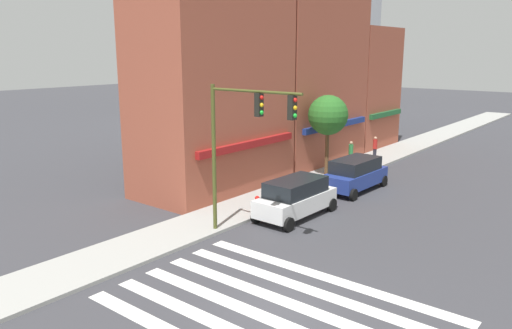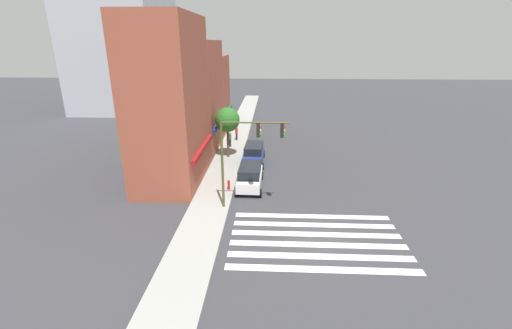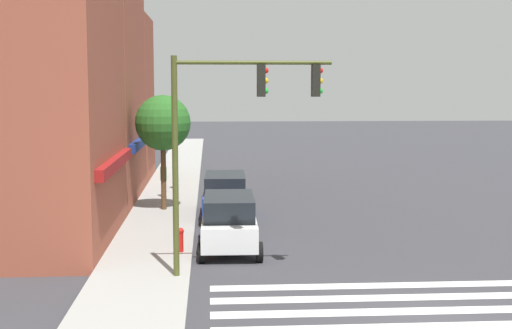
{
  "view_description": "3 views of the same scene",
  "coord_description": "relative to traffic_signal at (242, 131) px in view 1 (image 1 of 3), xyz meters",
  "views": [
    {
      "loc": [
        -11.77,
        -8.63,
        8.08
      ],
      "look_at": [
        3.99,
        4.0,
        3.5
      ],
      "focal_mm": 35.0,
      "sensor_mm": 36.0,
      "label": 1
    },
    {
      "loc": [
        -18.74,
        2.93,
        11.66
      ],
      "look_at": [
        3.99,
        4.0,
        3.5
      ],
      "focal_mm": 24.0,
      "sensor_mm": 36.0,
      "label": 2
    },
    {
      "loc": [
        -17.08,
        5.39,
        5.84
      ],
      "look_at": [
        3.99,
        4.0,
        3.5
      ],
      "focal_mm": 50.0,
      "sensor_mm": 36.0,
      "label": 3
    }
  ],
  "objects": [
    {
      "name": "suv_blue",
      "position": [
        10.27,
        -0.05,
        -3.8
      ],
      "size": [
        4.75,
        2.12,
        1.94
      ],
      "rotation": [
        0.0,
        0.0,
        -0.03
      ],
      "color": "navy",
      "rests_on": "ground_plane"
    },
    {
      "name": "pedestrian_green_top",
      "position": [
        15.4,
        2.99,
        -3.76
      ],
      "size": [
        0.32,
        0.32,
        1.77
      ],
      "rotation": [
        0.0,
        0.0,
        2.46
      ],
      "color": "#23232D",
      "rests_on": "sidewalk_left"
    },
    {
      "name": "sidewalk_left",
      "position": [
        -3.99,
        2.75,
        -4.76
      ],
      "size": [
        120.0,
        3.0,
        0.15
      ],
      "color": "#9E9E99",
      "rests_on": "ground_plane"
    },
    {
      "name": "fire_hydrant",
      "position": [
        3.09,
        1.65,
        -4.22
      ],
      "size": [
        0.24,
        0.24,
        0.84
      ],
      "color": "red",
      "rests_on": "sidewalk_left"
    },
    {
      "name": "crosswalk_stripes",
      "position": [
        -3.99,
        -4.75,
        -4.83
      ],
      "size": [
        6.63,
        10.8,
        0.01
      ],
      "color": "silver",
      "rests_on": "ground_plane"
    },
    {
      "name": "traffic_signal",
      "position": [
        0.0,
        0.0,
        0.0
      ],
      "size": [
        0.32,
        4.73,
        6.72
      ],
      "color": "#474C1E",
      "rests_on": "ground_plane"
    },
    {
      "name": "suv_white",
      "position": [
        4.03,
        -0.05,
        -3.8
      ],
      "size": [
        4.74,
        2.12,
        1.94
      ],
      "rotation": [
        0.0,
        0.0,
        -0.02
      ],
      "color": "white",
      "rests_on": "ground_plane"
    },
    {
      "name": "street_tree",
      "position": [
        11.67,
        2.75,
        -0.7
      ],
      "size": [
        2.55,
        2.55,
        5.28
      ],
      "color": "brown",
      "rests_on": "sidewalk_left"
    },
    {
      "name": "pedestrian_red_jacket",
      "position": [
        18.29,
        2.53,
        -3.76
      ],
      "size": [
        0.32,
        0.32,
        1.77
      ],
      "rotation": [
        0.0,
        0.0,
        0.21
      ],
      "color": "#23232D",
      "rests_on": "sidewalk_left"
    },
    {
      "name": "storefront_row",
      "position": [
        12.8,
        6.75,
        1.3
      ],
      "size": [
        25.98,
        5.3,
        13.78
      ],
      "color": "#9E4C38",
      "rests_on": "ground_plane"
    },
    {
      "name": "ground_plane",
      "position": [
        -3.99,
        -4.75,
        -4.83
      ],
      "size": [
        200.0,
        200.0,
        0.0
      ],
      "primitive_type": "plane",
      "color": "#38383D"
    }
  ]
}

